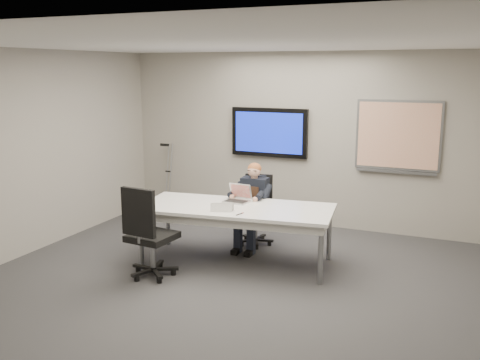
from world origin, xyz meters
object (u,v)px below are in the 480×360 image
at_px(conference_table, 236,213).
at_px(office_chair_far, 256,223).
at_px(laptop, 238,197).
at_px(office_chair_near, 150,249).
at_px(seated_person, 250,215).

height_order(conference_table, office_chair_far, office_chair_far).
relative_size(conference_table, office_chair_far, 2.59).
relative_size(conference_table, laptop, 7.54).
distance_m(conference_table, office_chair_far, 0.91).
relative_size(office_chair_far, laptop, 2.92).
distance_m(office_chair_far, office_chair_near, 1.87).
xyz_separation_m(seated_person, laptop, (-0.04, -0.34, 0.33)).
bearing_deg(laptop, office_chair_far, 92.27).
bearing_deg(office_chair_near, laptop, -114.78).
bearing_deg(seated_person, office_chair_near, -118.17).
xyz_separation_m(conference_table, seated_person, (-0.05, 0.60, -0.19)).
distance_m(office_chair_far, laptop, 0.77).
bearing_deg(laptop, seated_person, 88.75).
bearing_deg(conference_table, laptop, 101.43).
relative_size(office_chair_near, seated_person, 0.95).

